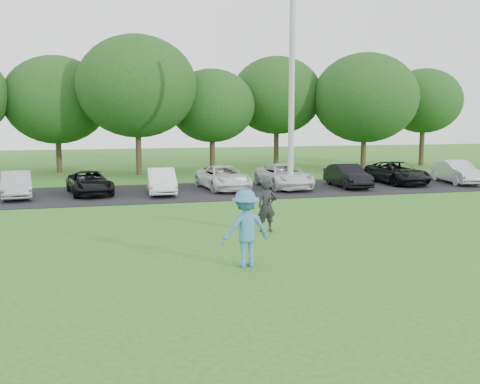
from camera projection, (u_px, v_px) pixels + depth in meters
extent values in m
plane|color=#256C1F|center=(274.00, 261.00, 13.54)|extent=(100.00, 100.00, 0.00)
cube|color=black|center=(192.00, 192.00, 26.01)|extent=(32.00, 6.50, 0.03)
cylinder|color=#AAABA5|center=(292.00, 94.00, 25.50)|extent=(0.28, 0.28, 9.46)
imported|color=teal|center=(246.00, 228.00, 12.99)|extent=(1.33, 0.92, 1.89)
cylinder|color=white|center=(241.00, 179.00, 12.86)|extent=(0.27, 0.27, 0.08)
imported|color=black|center=(267.00, 206.00, 16.95)|extent=(0.64, 0.45, 1.67)
cube|color=black|center=(274.00, 199.00, 16.79)|extent=(0.15, 0.11, 0.10)
imported|color=#ADAFB5|center=(17.00, 185.00, 23.96)|extent=(1.73, 3.69, 1.17)
imported|color=black|center=(90.00, 183.00, 24.96)|extent=(2.42, 4.12, 1.08)
imported|color=white|center=(161.00, 181.00, 25.23)|extent=(1.41, 3.65, 1.19)
imported|color=silver|center=(223.00, 178.00, 26.69)|extent=(2.40, 4.41, 1.17)
imported|color=silver|center=(284.00, 176.00, 27.23)|extent=(2.16, 4.46, 1.22)
imported|color=black|center=(348.00, 176.00, 27.51)|extent=(1.31, 3.63, 1.19)
imported|color=black|center=(397.00, 173.00, 28.96)|extent=(2.22, 4.37, 1.18)
imported|color=silver|center=(456.00, 172.00, 29.10)|extent=(1.75, 3.90, 1.24)
cylinder|color=#38281C|center=(59.00, 156.00, 35.10)|extent=(0.36, 0.36, 2.20)
ellipsoid|color=#214C19|center=(56.00, 100.00, 34.60)|extent=(6.68, 6.68, 5.68)
cylinder|color=#38281C|center=(139.00, 153.00, 33.59)|extent=(0.36, 0.36, 2.70)
ellipsoid|color=#214C19|center=(137.00, 87.00, 33.02)|extent=(7.42, 7.42, 6.31)
cylinder|color=#38281C|center=(212.00, 154.00, 36.19)|extent=(0.36, 0.36, 2.20)
ellipsoid|color=#214C19|center=(212.00, 106.00, 35.73)|extent=(5.76, 5.76, 4.90)
cylinder|color=#38281C|center=(276.00, 148.00, 38.71)|extent=(0.36, 0.36, 2.70)
ellipsoid|color=#214C19|center=(277.00, 95.00, 38.18)|extent=(6.50, 6.50, 5.53)
cylinder|color=#38281C|center=(363.00, 153.00, 37.40)|extent=(0.36, 0.36, 2.20)
ellipsoid|color=#214C19|center=(365.00, 98.00, 36.86)|extent=(7.24, 7.24, 6.15)
cylinder|color=#38281C|center=(422.00, 147.00, 40.04)|extent=(0.36, 0.36, 2.70)
ellipsoid|color=#214C19|center=(424.00, 101.00, 39.56)|extent=(5.58, 5.58, 4.74)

